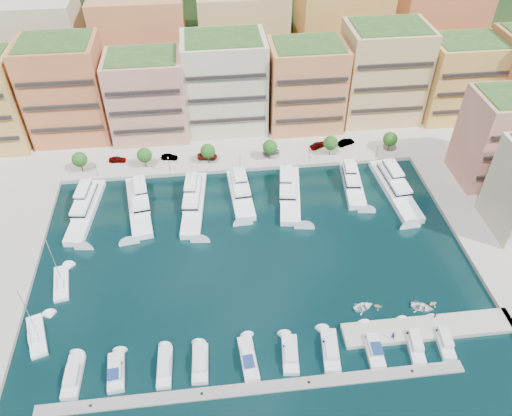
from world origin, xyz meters
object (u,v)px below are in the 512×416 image
object	(u,v)px
cruiser_4	(248,359)
car_5	(346,142)
yacht_0	(86,207)
cruiser_2	(165,367)
yacht_5	(352,182)
yacht_3	(240,191)
cruiser_1	(116,372)
cruiser_3	(200,364)
car_3	(271,152)
tree_5	(390,139)
yacht_4	(289,192)
car_2	(207,156)
lamppost_4	(377,148)
lamppost_1	(169,162)
yacht_6	(394,186)
cruiser_9	(443,339)
sailboat_1	(61,284)
yacht_1	(139,203)
tree_3	(270,147)
cruiser_6	(330,351)
tender_2	(422,307)
tree_2	(208,151)
cruiser_0	(73,377)
yacht_2	(194,200)
tender_0	(363,307)
lamppost_0	(96,167)
tree_4	(331,143)
tree_1	(144,155)
tender_3	(433,304)
car_4	(318,145)
sailboat_0	(37,336)
tender_1	(378,306)
cruiser_8	(414,342)
lamppost_3	(310,152)
tree_0	(80,159)

from	to	relation	value
cruiser_4	car_5	bearing A→B (deg)	61.98
yacht_0	cruiser_2	bearing A→B (deg)	-66.34
yacht_5	yacht_3	bearing A→B (deg)	-179.15
cruiser_1	car_5	distance (m)	83.61
cruiser_2	cruiser_3	world-z (taller)	same
car_3	tree_5	bearing A→B (deg)	-116.93
yacht_4	car_2	bearing A→B (deg)	139.71
lamppost_4	cruiser_4	distance (m)	68.55
lamppost_1	yacht_6	world-z (taller)	yacht_6
yacht_5	car_5	world-z (taller)	yacht_5
cruiser_9	sailboat_1	bearing A→B (deg)	163.25
yacht_3	yacht_5	distance (m)	27.86
cruiser_2	yacht_1	bearing A→B (deg)	98.99
tree_3	yacht_1	bearing A→B (deg)	-156.50
cruiser_6	tender_2	xyz separation A→B (m)	(19.64, 7.32, -0.10)
lamppost_1	cruiser_9	world-z (taller)	lamppost_1
tree_2	cruiser_0	distance (m)	63.58
tree_2	car_2	world-z (taller)	tree_2
yacht_2	car_3	xyz separation A→B (m)	(20.83, 16.91, 0.48)
tender_0	car_3	bearing A→B (deg)	-1.83
lamppost_0	tree_4	bearing A→B (deg)	2.20
yacht_4	cruiser_0	size ratio (longest dim) A/B	2.61
cruiser_6	sailboat_1	world-z (taller)	sailboat_1
cruiser_1	tree_1	bearing A→B (deg)	87.65
tree_5	yacht_5	world-z (taller)	tree_5
lamppost_1	tender_0	size ratio (longest dim) A/B	1.06
tender_3	cruiser_0	bearing A→B (deg)	82.66
tree_2	car_4	bearing A→B (deg)	7.15
yacht_2	tree_2	bearing A→B (deg)	74.24
sailboat_0	car_5	size ratio (longest dim) A/B	2.74
tree_5	car_4	size ratio (longest dim) A/B	1.17
cruiser_1	lamppost_0	bearing A→B (deg)	99.77
car_4	cruiser_0	bearing A→B (deg)	113.61
lamppost_4	tender_1	distance (m)	49.29
lamppost_4	cruiser_8	xyz separation A→B (m)	(-9.76, -55.80, -3.28)
cruiser_6	tree_2	bearing A→B (deg)	108.06
yacht_5	tree_2	bearing A→B (deg)	160.55
cruiser_8	yacht_6	bearing A→B (deg)	76.25
yacht_5	car_5	distance (m)	16.66
yacht_6	car_5	size ratio (longest dim) A/B	4.91
car_4	car_5	world-z (taller)	car_4
lamppost_1	cruiser_3	world-z (taller)	lamppost_1
tree_3	lamppost_3	world-z (taller)	tree_3
cruiser_8	tender_3	distance (m)	10.44
tender_0	tree_5	bearing A→B (deg)	-36.30
tree_3	car_2	distance (m)	16.67
tree_0	lamppost_0	distance (m)	4.70
yacht_4	cruiser_6	xyz separation A→B (m)	(0.04, -43.95, -0.54)
lamppost_3	tender_0	bearing A→B (deg)	-88.24
yacht_0	cruiser_1	xyz separation A→B (m)	(10.88, -43.62, -0.64)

